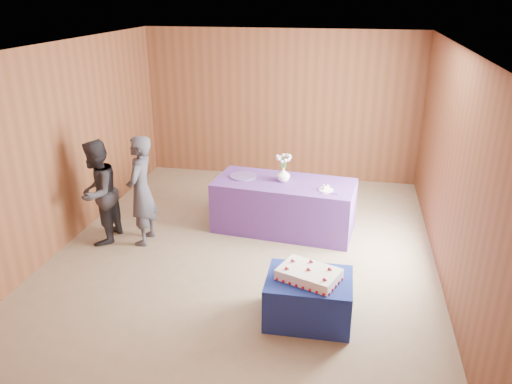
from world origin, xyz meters
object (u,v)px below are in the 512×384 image
(cake_table, at_px, (308,298))
(sheet_cake, at_px, (309,274))
(guest_left, at_px, (141,191))
(guest_right, at_px, (98,192))
(serving_table, at_px, (284,206))
(vase, at_px, (283,175))

(cake_table, distance_m, sheet_cake, 0.31)
(sheet_cake, bearing_deg, guest_left, 171.61)
(sheet_cake, xyz_separation_m, guest_left, (-2.43, 1.36, 0.21))
(guest_left, height_order, guest_right, guest_left)
(guest_right, bearing_deg, serving_table, 107.75)
(cake_table, bearing_deg, guest_right, 156.45)
(vase, xyz_separation_m, guest_right, (-2.43, -0.89, -0.12))
(serving_table, xyz_separation_m, guest_right, (-2.46, -0.86, 0.36))
(cake_table, xyz_separation_m, guest_left, (-2.43, 1.34, 0.52))
(guest_left, bearing_deg, serving_table, 109.18)
(cake_table, distance_m, vase, 2.30)
(cake_table, height_order, guest_left, guest_left)
(serving_table, relative_size, sheet_cake, 2.69)
(cake_table, distance_m, serving_table, 2.19)
(vase, distance_m, guest_right, 2.59)
(sheet_cake, bearing_deg, guest_right, 178.14)
(vase, height_order, guest_right, guest_right)
(cake_table, relative_size, guest_left, 0.58)
(sheet_cake, distance_m, vase, 2.25)
(cake_table, xyz_separation_m, guest_right, (-3.03, 1.25, 0.49))
(serving_table, bearing_deg, guest_left, -151.90)
(vase, distance_m, guest_left, 2.00)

